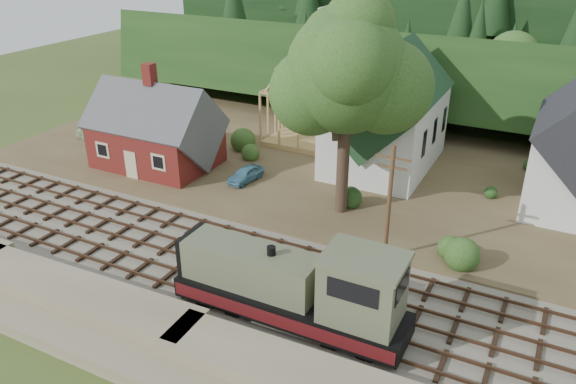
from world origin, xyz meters
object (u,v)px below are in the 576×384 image
at_px(patio_set, 118,144).
at_px(car_green, 96,132).
at_px(car_blue, 246,174).
at_px(locomotive, 298,289).

bearing_deg(patio_set, car_green, 149.06).
bearing_deg(patio_set, car_blue, 9.89).
bearing_deg(locomotive, car_green, 151.76).
height_order(locomotive, car_green, locomotive).
distance_m(car_green, patio_set, 8.22).
relative_size(locomotive, car_green, 3.58).
xyz_separation_m(car_blue, patio_set, (-11.82, -2.06, 1.32)).
distance_m(car_blue, patio_set, 12.07).
relative_size(locomotive, patio_set, 5.64).
xyz_separation_m(car_blue, car_green, (-18.77, 2.11, -0.03)).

